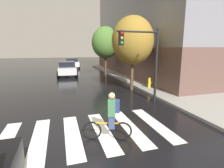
{
  "coord_description": "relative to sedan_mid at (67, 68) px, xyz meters",
  "views": [
    {
      "loc": [
        -0.3,
        -6.05,
        3.1
      ],
      "look_at": [
        2.31,
        2.51,
        1.28
      ],
      "focal_mm": 27.84,
      "sensor_mm": 36.0,
      "label": 1
    }
  ],
  "objects": [
    {
      "name": "ground_plane",
      "position": [
        -0.58,
        -14.9,
        -0.85
      ],
      "size": [
        120.0,
        120.0,
        0.0
      ],
      "primitive_type": "plane",
      "color": "black"
    },
    {
      "name": "crosswalk_stripes",
      "position": [
        0.0,
        -14.9,
        -0.85
      ],
      "size": [
        6.19,
        3.43,
        0.01
      ],
      "color": "silver",
      "rests_on": "ground"
    },
    {
      "name": "sedan_mid",
      "position": [
        0.0,
        0.0,
        0.0
      ],
      "size": [
        2.41,
        4.87,
        1.66
      ],
      "color": "#B7B7BC",
      "rests_on": "ground"
    },
    {
      "name": "sedan_far",
      "position": [
        1.08,
        8.42,
        -0.02
      ],
      "size": [
        2.37,
        4.76,
        1.62
      ],
      "color": "silver",
      "rests_on": "ground"
    },
    {
      "name": "cyclist",
      "position": [
        0.69,
        -15.65,
        -0.01
      ],
      "size": [
        1.64,
        0.61,
        1.69
      ],
      "color": "black",
      "rests_on": "ground"
    },
    {
      "name": "traffic_light_near",
      "position": [
        3.64,
        -12.12,
        2.01
      ],
      "size": [
        2.47,
        0.28,
        4.2
      ],
      "color": "black",
      "rests_on": "ground"
    },
    {
      "name": "fire_hydrant",
      "position": [
        5.69,
        -9.24,
        -0.32
      ],
      "size": [
        0.33,
        0.22,
        0.78
      ],
      "color": "gold",
      "rests_on": "sidewalk"
    },
    {
      "name": "street_tree_near",
      "position": [
        4.38,
        -8.88,
        2.83
      ],
      "size": [
        3.07,
        3.07,
        5.46
      ],
      "color": "#4C3823",
      "rests_on": "ground"
    },
    {
      "name": "street_tree_mid",
      "position": [
        4.43,
        -0.86,
        2.96
      ],
      "size": [
        3.18,
        3.18,
        5.65
      ],
      "color": "#4C3823",
      "rests_on": "ground"
    },
    {
      "name": "corner_building",
      "position": [
        15.42,
        -1.01,
        7.04
      ],
      "size": [
        18.5,
        22.24,
        15.9
      ],
      "color": "brown",
      "rests_on": "ground"
    }
  ]
}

